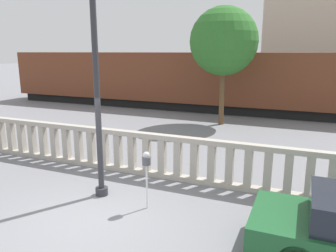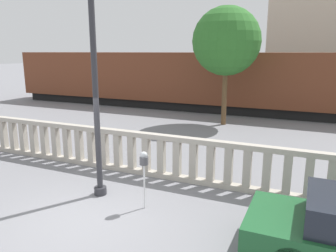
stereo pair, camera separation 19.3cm
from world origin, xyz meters
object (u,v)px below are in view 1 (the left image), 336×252
at_px(parking_meter, 146,162).
at_px(train_near, 228,81).
at_px(lamppost, 95,58).
at_px(train_far, 209,71).
at_px(tree_left, 224,41).

distance_m(parking_meter, train_near, 13.44).
bearing_deg(lamppost, train_near, 89.13).
xyz_separation_m(train_far, tree_left, (4.89, -14.87, 2.30)).
bearing_deg(parking_meter, lamppost, 171.73).
relative_size(lamppost, train_near, 0.19).
xyz_separation_m(train_near, train_far, (-4.32, 11.10, -0.09)).
bearing_deg(train_far, lamppost, -80.36).
distance_m(parking_meter, train_far, 25.09).
bearing_deg(lamppost, tree_left, 85.33).
relative_size(train_near, tree_left, 5.25).
bearing_deg(tree_left, parking_meter, -86.26).
bearing_deg(train_near, train_far, 111.27).
height_order(parking_meter, train_near, train_near).
distance_m(train_far, tree_left, 15.82).
height_order(lamppost, train_far, lamppost).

